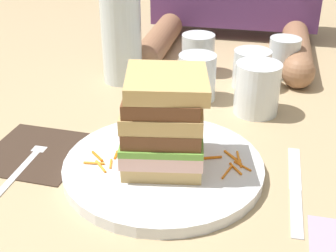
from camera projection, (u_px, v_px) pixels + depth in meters
name	position (u px, v px, depth m)	size (l,w,h in m)	color
ground_plane	(174.00, 176.00, 0.63)	(3.00, 3.00, 0.00)	tan
main_plate	(163.00, 167.00, 0.63)	(0.27, 0.27, 0.02)	white
sandwich	(164.00, 122.00, 0.60)	(0.13, 0.13, 0.13)	tan
carrot_shred_0	(116.00, 155.00, 0.64)	(0.00, 0.00, 0.02)	orange
carrot_shred_1	(101.00, 166.00, 0.62)	(0.00, 0.00, 0.03)	orange
carrot_shred_2	(94.00, 163.00, 0.63)	(0.00, 0.00, 0.03)	orange
carrot_shred_3	(111.00, 164.00, 0.62)	(0.00, 0.00, 0.02)	orange
carrot_shred_4	(98.00, 155.00, 0.64)	(0.00, 0.00, 0.03)	orange
carrot_shred_5	(213.00, 158.00, 0.64)	(0.00, 0.00, 0.03)	orange
carrot_shred_6	(235.00, 159.00, 0.63)	(0.00, 0.00, 0.03)	orange
carrot_shred_7	(236.00, 169.00, 0.61)	(0.00, 0.00, 0.03)	orange
carrot_shred_8	(230.00, 155.00, 0.64)	(0.00, 0.00, 0.03)	orange
carrot_shred_9	(242.00, 166.00, 0.62)	(0.00, 0.00, 0.03)	orange
carrot_shred_10	(238.00, 157.00, 0.64)	(0.00, 0.00, 0.03)	orange
carrot_shred_11	(227.00, 171.00, 0.61)	(0.00, 0.00, 0.03)	orange
carrot_shred_12	(241.00, 163.00, 0.63)	(0.00, 0.00, 0.02)	orange
napkin_dark	(37.00, 152.00, 0.68)	(0.14, 0.14, 0.00)	#38281E
fork	(29.00, 158.00, 0.66)	(0.02, 0.17, 0.00)	silver
knife	(296.00, 190.00, 0.60)	(0.02, 0.20, 0.00)	silver
juice_glass	(257.00, 91.00, 0.78)	(0.08, 0.08, 0.09)	white
water_bottle	(121.00, 26.00, 0.87)	(0.08, 0.08, 0.25)	silver
empty_tumbler_0	(251.00, 69.00, 0.88)	(0.07, 0.07, 0.07)	silver
empty_tumbler_1	(198.00, 54.00, 0.94)	(0.07, 0.07, 0.08)	silver
empty_tumbler_2	(197.00, 77.00, 0.83)	(0.07, 0.07, 0.08)	silver
empty_tumbler_3	(284.00, 57.00, 0.93)	(0.06, 0.06, 0.08)	silver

